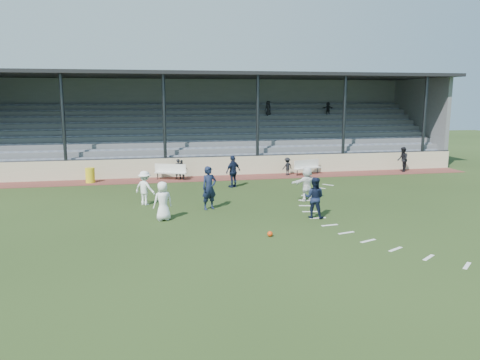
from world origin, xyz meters
name	(u,v)px	position (x,y,z in m)	size (l,w,h in m)	color
ground	(252,222)	(0.00, 0.00, 0.00)	(90.00, 90.00, 0.00)	#243716
cinder_track	(215,178)	(0.00, 10.50, 0.01)	(34.00, 2.00, 0.02)	brown
retaining_wall	(213,166)	(0.00, 11.55, 0.60)	(34.00, 0.18, 1.20)	beige
bench_left	(171,170)	(-2.75, 10.53, 0.58)	(2.00, 1.20, 0.95)	silver
bench_right	(307,166)	(6.12, 10.71, 0.58)	(2.02, 1.11, 0.95)	silver
trash_bin	(90,175)	(-7.49, 10.40, 0.46)	(0.55, 0.55, 0.88)	yellow
football	(270,234)	(0.19, -2.14, 0.10)	(0.20, 0.20, 0.20)	#DF3F0D
player_white_lead	(163,201)	(-3.56, 0.95, 0.82)	(0.80, 0.52, 1.63)	white
player_navy_lead	(209,188)	(-1.42, 2.50, 0.99)	(0.72, 0.47, 1.97)	#131B34
player_navy_mid	(314,198)	(2.71, 0.10, 0.87)	(0.85, 0.66, 1.74)	#131B34
player_white_wing	(145,188)	(-4.29, 3.96, 0.81)	(1.05, 0.60, 1.62)	white
player_navy_wing	(233,171)	(0.59, 7.41, 0.90)	(1.06, 0.44, 1.81)	#131B34
player_white_back	(307,184)	(3.51, 3.34, 0.85)	(1.58, 0.50, 1.70)	white
official	(403,159)	(12.85, 10.52, 0.86)	(0.81, 0.63, 1.67)	black
sub_left_near	(178,169)	(-2.29, 10.62, 0.64)	(0.45, 0.30, 1.24)	black
sub_left_far	(182,169)	(-2.05, 10.65, 0.61)	(0.69, 0.29, 1.17)	black
sub_right	(287,166)	(4.76, 10.67, 0.59)	(0.74, 0.43, 1.15)	black
grandstand	(204,136)	(0.00, 16.26, 2.20)	(34.60, 9.00, 6.61)	slate
penalty_arc	(346,217)	(4.12, 0.00, 0.01)	(3.89, 14.63, 0.01)	silver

